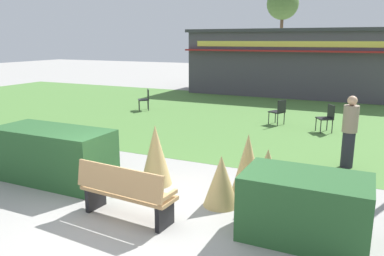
% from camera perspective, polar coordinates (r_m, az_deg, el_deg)
% --- Properties ---
extents(ground_plane, '(80.00, 80.00, 0.00)m').
position_cam_1_polar(ground_plane, '(6.49, -10.35, -13.90)').
color(ground_plane, '#999691').
extents(lawn_patch, '(36.00, 12.00, 0.01)m').
position_cam_1_polar(lawn_patch, '(14.76, 11.20, 1.45)').
color(lawn_patch, '#4C7A38').
rests_on(lawn_patch, ground_plane).
extents(park_bench, '(1.73, 0.65, 0.95)m').
position_cam_1_polar(park_bench, '(6.42, -9.99, -9.44)').
color(park_bench, tan).
rests_on(park_bench, ground_plane).
extents(hedge_left, '(2.57, 1.10, 1.12)m').
position_cam_1_polar(hedge_left, '(8.52, -20.02, -3.81)').
color(hedge_left, '#28562B').
rests_on(hedge_left, ground_plane).
extents(hedge_right, '(1.83, 1.10, 0.99)m').
position_cam_1_polar(hedge_right, '(6.01, 16.51, -11.28)').
color(hedge_right, '#28562B').
rests_on(hedge_right, ground_plane).
extents(ornamental_grass_behind_left, '(0.64, 0.64, 0.94)m').
position_cam_1_polar(ornamental_grass_behind_left, '(6.87, 4.39, -7.88)').
color(ornamental_grass_behind_left, tan).
rests_on(ornamental_grass_behind_left, ground_plane).
extents(ornamental_grass_behind_right, '(0.66, 0.66, 1.25)m').
position_cam_1_polar(ornamental_grass_behind_right, '(7.82, -5.47, -4.03)').
color(ornamental_grass_behind_right, tan).
rests_on(ornamental_grass_behind_right, ground_plane).
extents(ornamental_grass_behind_center, '(0.76, 0.76, 1.04)m').
position_cam_1_polar(ornamental_grass_behind_center, '(6.99, 11.20, -7.23)').
color(ornamental_grass_behind_center, tan).
rests_on(ornamental_grass_behind_center, ground_plane).
extents(ornamental_grass_behind_far, '(0.62, 0.62, 1.19)m').
position_cam_1_polar(ornamental_grass_behind_far, '(7.40, 8.35, -5.35)').
color(ornamental_grass_behind_far, tan).
rests_on(ornamental_grass_behind_far, ground_plane).
extents(trash_bin, '(0.52, 0.52, 0.82)m').
position_cam_1_polar(trash_bin, '(8.54, -21.64, -4.95)').
color(trash_bin, '#2D4233').
rests_on(trash_bin, ground_plane).
extents(food_kiosk, '(11.12, 5.40, 3.47)m').
position_cam_1_polar(food_kiosk, '(22.08, 15.31, 9.58)').
color(food_kiosk, '#47424C').
rests_on(food_kiosk, ground_plane).
extents(cafe_chair_west, '(0.60, 0.60, 0.89)m').
position_cam_1_polar(cafe_chair_west, '(12.98, 19.63, 1.70)').
color(cafe_chair_west, black).
rests_on(cafe_chair_west, ground_plane).
extents(cafe_chair_east, '(0.62, 0.62, 0.89)m').
position_cam_1_polar(cafe_chair_east, '(16.20, -6.97, 4.51)').
color(cafe_chair_east, black).
rests_on(cafe_chair_east, ground_plane).
extents(cafe_chair_center, '(0.58, 0.58, 0.89)m').
position_cam_1_polar(cafe_chair_center, '(13.61, 12.91, 2.64)').
color(cafe_chair_center, black).
rests_on(cafe_chair_center, ground_plane).
extents(person_strolling, '(0.34, 0.34, 1.69)m').
position_cam_1_polar(person_strolling, '(9.47, 22.53, -0.49)').
color(person_strolling, '#23232D').
rests_on(person_strolling, ground_plane).
extents(parked_car_west_slot, '(4.23, 2.12, 1.20)m').
position_cam_1_polar(parked_car_west_slot, '(30.22, 12.12, 8.49)').
color(parked_car_west_slot, '#B7BABF').
rests_on(parked_car_west_slot, ground_plane).
extents(tree_left_bg, '(2.80, 2.80, 7.45)m').
position_cam_1_polar(tree_left_bg, '(36.36, 13.44, 17.59)').
color(tree_left_bg, brown).
rests_on(tree_left_bg, ground_plane).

